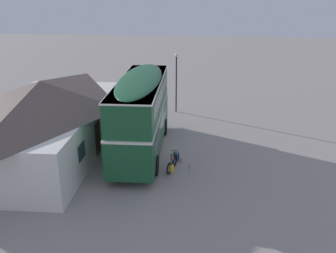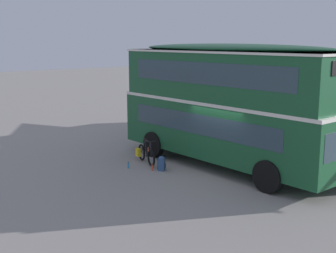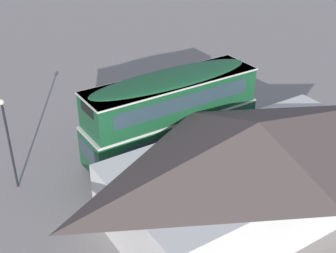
% 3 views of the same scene
% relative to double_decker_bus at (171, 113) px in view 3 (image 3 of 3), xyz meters
% --- Properties ---
extents(ground_plane, '(120.00, 120.00, 0.00)m').
position_rel_double_decker_bus_xyz_m(ground_plane, '(0.70, -0.54, -2.64)').
color(ground_plane, gray).
extents(double_decker_bus, '(9.75, 2.87, 4.79)m').
position_rel_double_decker_bus_xyz_m(double_decker_bus, '(0.00, 0.00, 0.00)').
color(double_decker_bus, black).
rests_on(double_decker_bus, ground).
extents(touring_bicycle, '(1.68, 0.57, 1.02)m').
position_rel_double_decker_bus_xyz_m(touring_bicycle, '(-2.40, -2.13, -2.27)').
color(touring_bicycle, black).
rests_on(touring_bicycle, ground).
extents(backpack_on_ground, '(0.36, 0.37, 0.56)m').
position_rel_double_decker_bus_xyz_m(backpack_on_ground, '(-1.14, -2.27, -2.36)').
color(backpack_on_ground, '#2D4C7A').
rests_on(backpack_on_ground, ground).
extents(water_bottle_red_squeeze, '(0.07, 0.07, 0.26)m').
position_rel_double_decker_bus_xyz_m(water_bottle_red_squeeze, '(-1.34, -2.56, -2.52)').
color(water_bottle_red_squeeze, '#D84C33').
rests_on(water_bottle_red_squeeze, ground).
extents(water_bottle_blue_sports, '(0.07, 0.07, 0.26)m').
position_rel_double_decker_bus_xyz_m(water_bottle_blue_sports, '(-2.19, -3.09, -2.52)').
color(water_bottle_blue_sports, '#338CBF').
rests_on(water_bottle_blue_sports, ground).
extents(pub_building, '(13.47, 7.20, 4.55)m').
position_rel_double_decker_bus_xyz_m(pub_building, '(-0.75, 5.80, -0.32)').
color(pub_building, silver).
rests_on(pub_building, ground).
extents(street_lamp, '(0.28, 0.28, 4.83)m').
position_rel_double_decker_bus_xyz_m(street_lamp, '(8.09, -1.48, 0.33)').
color(street_lamp, black).
rests_on(street_lamp, ground).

